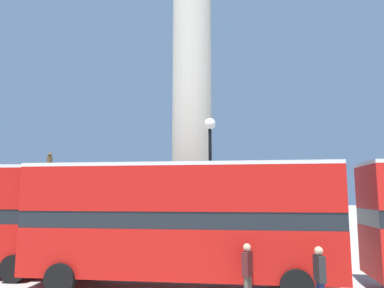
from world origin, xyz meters
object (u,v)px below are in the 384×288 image
object	(u,v)px
equestrian_statue	(47,217)
pedestrian_by_plinth	(320,276)
bus_b	(180,219)
street_lamp	(210,173)
monument_column	(192,88)
pedestrian_near_lamp	(247,271)

from	to	relation	value
equestrian_statue	pedestrian_by_plinth	bearing A→B (deg)	-73.38
bus_b	pedestrian_by_plinth	bearing A→B (deg)	-28.70
equestrian_statue	street_lamp	distance (m)	14.18
bus_b	equestrian_statue	distance (m)	15.37
bus_b	equestrian_statue	xyz separation A→B (m)	(-10.65, 11.06, -0.67)
street_lamp	pedestrian_by_plinth	size ratio (longest dim) A/B	3.65
monument_column	pedestrian_by_plinth	bearing A→B (deg)	-62.47
equestrian_statue	pedestrian_near_lamp	size ratio (longest dim) A/B	3.41
bus_b	street_lamp	world-z (taller)	street_lamp
equestrian_statue	pedestrian_near_lamp	world-z (taller)	equestrian_statue
monument_column	bus_b	distance (m)	8.91
pedestrian_near_lamp	bus_b	bearing A→B (deg)	-107.78
pedestrian_near_lamp	monument_column	bearing A→B (deg)	-141.53
equestrian_statue	pedestrian_near_lamp	bearing A→B (deg)	-76.07
street_lamp	pedestrian_near_lamp	xyz separation A→B (m)	(1.38, -4.85, -3.08)
monument_column	pedestrian_near_lamp	distance (m)	11.39
equestrian_statue	pedestrian_near_lamp	xyz separation A→B (m)	(12.87, -12.82, -0.67)
equestrian_statue	street_lamp	world-z (taller)	street_lamp
monument_column	equestrian_statue	xyz separation A→B (m)	(-10.33, 4.90, -7.11)
pedestrian_near_lamp	pedestrian_by_plinth	world-z (taller)	pedestrian_by_plinth
bus_b	street_lamp	size ratio (longest dim) A/B	1.62
equestrian_statue	pedestrian_by_plinth	xyz separation A→B (m)	(14.76, -13.39, -0.65)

